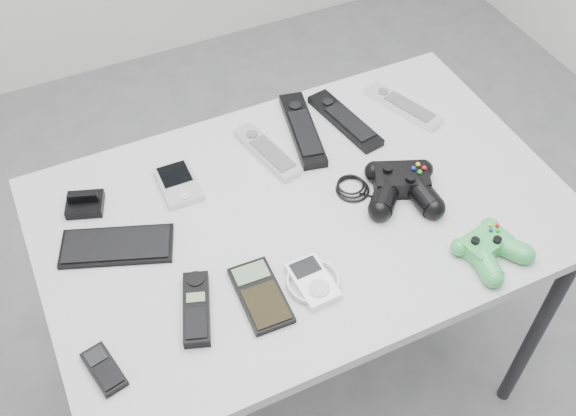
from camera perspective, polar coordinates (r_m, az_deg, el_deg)
name	(u,v)px	position (r m, az deg, el deg)	size (l,w,h in m)	color
floor	(292,400)	(2.00, 0.36, -15.95)	(3.50, 3.50, 0.00)	slate
desk	(304,229)	(1.47, 1.36, -1.78)	(1.10, 0.71, 0.74)	#A2A2A5
pda_keyboard	(117,246)	(1.39, -14.28, -3.10)	(0.22, 0.09, 0.01)	black
dock_bracket	(84,201)	(1.47, -16.89, 0.57)	(0.08, 0.07, 0.04)	black
pda	(178,184)	(1.48, -9.26, 2.06)	(0.08, 0.12, 0.02)	silver
remote_silver_a	(267,151)	(1.53, -1.77, 4.83)	(0.05, 0.20, 0.02)	silver
remote_black_a	(303,129)	(1.58, 1.25, 6.71)	(0.06, 0.25, 0.02)	black
remote_black_b	(345,120)	(1.61, 4.83, 7.44)	(0.05, 0.23, 0.02)	black
remote_silver_b	(403,106)	(1.67, 9.69, 8.55)	(0.05, 0.21, 0.02)	silver
mobile_phone	(104,369)	(1.24, -15.33, -13.01)	(0.04, 0.10, 0.02)	black
cordless_handset	(196,308)	(1.27, -7.76, -8.41)	(0.05, 0.15, 0.02)	black
calculator	(261,295)	(1.28, -2.33, -7.36)	(0.08, 0.16, 0.02)	black
mp3_player	(313,281)	(1.30, 2.12, -6.19)	(0.10, 0.11, 0.02)	white
controller_black	(402,184)	(1.45, 9.65, 1.98)	(0.28, 0.17, 0.06)	black
controller_green	(490,247)	(1.39, 16.71, -3.21)	(0.13, 0.14, 0.05)	#238232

